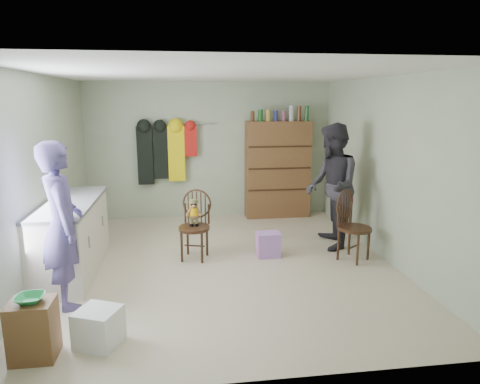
{
  "coord_description": "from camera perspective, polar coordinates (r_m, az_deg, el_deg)",
  "views": [
    {
      "loc": [
        -0.52,
        -5.46,
        2.2
      ],
      "look_at": [
        0.25,
        0.2,
        0.95
      ],
      "focal_mm": 32.0,
      "sensor_mm": 36.0,
      "label": 1
    }
  ],
  "objects": [
    {
      "name": "person_right",
      "position": [
        6.45,
        12.11,
        0.72
      ],
      "size": [
        0.84,
        1.0,
        1.86
      ],
      "primitive_type": "imported",
      "rotation": [
        0.0,
        0.0,
        -1.72
      ],
      "color": "#2D2B33",
      "rests_on": "ground"
    },
    {
      "name": "plastic_tub",
      "position": [
        4.26,
        -18.33,
        -16.73
      ],
      "size": [
        0.46,
        0.45,
        0.34
      ],
      "primitive_type": "cube",
      "rotation": [
        0.0,
        0.0,
        -0.4
      ],
      "color": "white",
      "rests_on": "ground"
    },
    {
      "name": "ground_plane",
      "position": [
        5.9,
        -2.17,
        -9.53
      ],
      "size": [
        5.0,
        5.0,
        0.0
      ],
      "primitive_type": "plane",
      "color": "beige",
      "rests_on": "ground"
    },
    {
      "name": "chair_front",
      "position": [
        5.98,
        -6.04,
        -3.68
      ],
      "size": [
        0.53,
        0.53,
        0.96
      ],
      "rotation": [
        0.0,
        0.0,
        -0.3
      ],
      "color": "#3D2415",
      "rests_on": "ground"
    },
    {
      "name": "room_walls",
      "position": [
        6.04,
        -2.79,
        6.43
      ],
      "size": [
        5.0,
        5.0,
        5.0
      ],
      "color": "#AFBC9D",
      "rests_on": "ground"
    },
    {
      "name": "chair_far",
      "position": [
        6.1,
        14.6,
        -3.99
      ],
      "size": [
        0.61,
        0.61,
        0.98
      ],
      "rotation": [
        0.0,
        0.0,
        0.66
      ],
      "color": "#3D2415",
      "rests_on": "ground"
    },
    {
      "name": "dresser",
      "position": [
        8.06,
        5.04,
        3.11
      ],
      "size": [
        1.2,
        0.39,
        2.08
      ],
      "color": "brown",
      "rests_on": "ground"
    },
    {
      "name": "person_left",
      "position": [
        4.89,
        -22.63,
        -4.11
      ],
      "size": [
        0.63,
        0.76,
        1.79
      ],
      "primitive_type": "imported",
      "rotation": [
        0.0,
        0.0,
        1.94
      ],
      "color": "#524885",
      "rests_on": "ground"
    },
    {
      "name": "striped_bag",
      "position": [
        6.13,
        3.76,
        -6.99
      ],
      "size": [
        0.33,
        0.26,
        0.35
      ],
      "primitive_type": "cube",
      "rotation": [
        0.0,
        0.0,
        0.02
      ],
      "color": "pink",
      "rests_on": "ground"
    },
    {
      "name": "bowl",
      "position": [
        4.11,
        -26.22,
        -12.65
      ],
      "size": [
        0.24,
        0.24,
        0.06
      ],
      "primitive_type": "imported",
      "color": "green",
      "rests_on": "stool"
    },
    {
      "name": "counter",
      "position": [
        5.9,
        -21.52,
        -5.58
      ],
      "size": [
        0.64,
        1.86,
        0.94
      ],
      "color": "silver",
      "rests_on": "ground"
    },
    {
      "name": "coat_rack",
      "position": [
        7.9,
        -9.98,
        5.25
      ],
      "size": [
        1.42,
        0.12,
        1.09
      ],
      "color": "#99999E",
      "rests_on": "ground"
    },
    {
      "name": "stool",
      "position": [
        4.23,
        -25.84,
        -16.23
      ],
      "size": [
        0.37,
        0.31,
        0.52
      ],
      "primitive_type": "cube",
      "color": "brown",
      "rests_on": "ground"
    }
  ]
}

